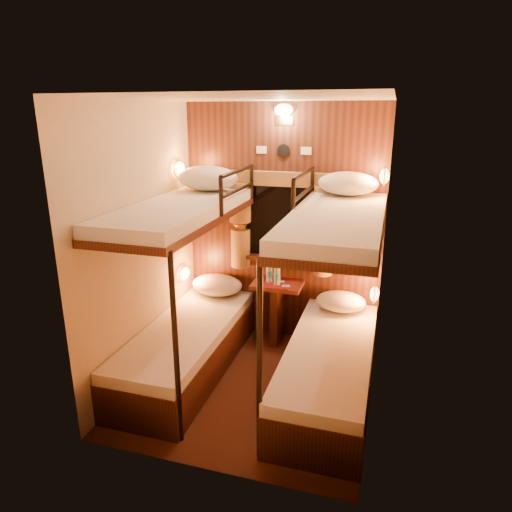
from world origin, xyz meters
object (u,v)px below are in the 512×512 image
(bunk_right, at_px, (331,334))
(bottle_left, at_px, (269,273))
(table, at_px, (277,304))
(bunk_left, at_px, (186,315))
(bottle_right, at_px, (277,275))

(bunk_right, xyz_separation_m, bottle_left, (-0.73, 0.78, 0.19))
(bottle_left, bearing_deg, bunk_right, -46.86)
(table, xyz_separation_m, bottle_left, (-0.09, 0.00, 0.33))
(table, distance_m, bottle_left, 0.34)
(table, relative_size, bottle_left, 2.93)
(bunk_left, relative_size, bottle_left, 8.50)
(bunk_right, distance_m, table, 1.02)
(bottle_left, bearing_deg, table, -1.93)
(bunk_left, distance_m, bottle_right, 1.00)
(bottle_left, height_order, bottle_right, bottle_right)
(bunk_right, distance_m, bottle_right, 0.99)
(bunk_left, height_order, bottle_left, bunk_left)
(table, distance_m, bottle_right, 0.34)
(bunk_left, bearing_deg, bunk_right, 0.00)
(bunk_right, xyz_separation_m, bottle_right, (-0.64, 0.73, 0.19))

